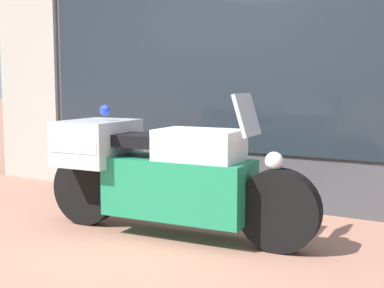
{
  "coord_description": "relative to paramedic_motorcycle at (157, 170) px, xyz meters",
  "views": [
    {
      "loc": [
        2.5,
        -3.14,
        1.27
      ],
      "look_at": [
        0.07,
        0.97,
        0.71
      ],
      "focal_mm": 50.0,
      "sensor_mm": 36.0,
      "label": 1
    }
  ],
  "objects": [
    {
      "name": "paramedic_motorcycle",
      "position": [
        0.0,
        0.0,
        0.0
      ],
      "size": [
        2.41,
        0.71,
        1.18
      ],
      "rotation": [
        0.0,
        0.0,
        0.07
      ],
      "color": "black",
      "rests_on": "ground"
    },
    {
      "name": "ground_plane",
      "position": [
        -0.04,
        -0.46,
        -0.54
      ],
      "size": [
        60.0,
        60.0,
        0.0
      ],
      "primitive_type": "plane",
      "color": "#9E6B56"
    },
    {
      "name": "shop_building",
      "position": [
        -0.49,
        1.54,
        1.54
      ],
      "size": [
        6.68,
        0.55,
        4.14
      ],
      "color": "#424247",
      "rests_on": "ground"
    },
    {
      "name": "window_display",
      "position": [
        0.37,
        1.57,
        -0.04
      ],
      "size": [
        5.26,
        0.3,
        2.12
      ],
      "color": "slate",
      "rests_on": "ground"
    }
  ]
}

